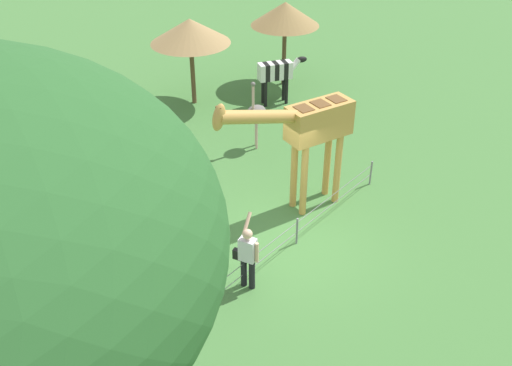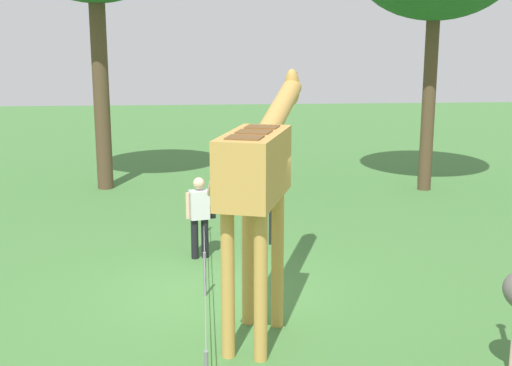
{
  "view_description": "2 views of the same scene",
  "coord_description": "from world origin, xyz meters",
  "px_view_note": "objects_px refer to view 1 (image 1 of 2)",
  "views": [
    {
      "loc": [
        9.15,
        6.6,
        8.92
      ],
      "look_at": [
        0.67,
        -0.52,
        1.79
      ],
      "focal_mm": 40.31,
      "sensor_mm": 36.0,
      "label": 1
    },
    {
      "loc": [
        -10.5,
        0.22,
        4.24
      ],
      "look_at": [
        0.19,
        -0.64,
        1.84
      ],
      "focal_mm": 47.52,
      "sensor_mm": 36.0,
      "label": 2
    }
  ],
  "objects_px": {
    "ostrich": "(256,113)",
    "info_sign": "(177,243)",
    "visitor": "(247,255)",
    "giraffe": "(308,128)",
    "shade_hut_far": "(190,31)",
    "zebra": "(277,73)",
    "shade_hut_near": "(285,14)"
  },
  "relations": [
    {
      "from": "ostrich",
      "to": "shade_hut_near",
      "type": "bearing_deg",
      "value": -151.8
    },
    {
      "from": "visitor",
      "to": "ostrich",
      "type": "xyz_separation_m",
      "value": [
        -5.02,
        -3.96,
        0.27
      ]
    },
    {
      "from": "visitor",
      "to": "info_sign",
      "type": "bearing_deg",
      "value": -62.44
    },
    {
      "from": "ostrich",
      "to": "info_sign",
      "type": "distance_m",
      "value": 6.3
    },
    {
      "from": "zebra",
      "to": "info_sign",
      "type": "height_order",
      "value": "zebra"
    },
    {
      "from": "shade_hut_near",
      "to": "info_sign",
      "type": "xyz_separation_m",
      "value": [
        10.34,
        5.01,
        -1.78
      ]
    },
    {
      "from": "zebra",
      "to": "shade_hut_near",
      "type": "relative_size",
      "value": 0.53
    },
    {
      "from": "visitor",
      "to": "ostrich",
      "type": "bearing_deg",
      "value": -141.71
    },
    {
      "from": "info_sign",
      "to": "zebra",
      "type": "bearing_deg",
      "value": -154.89
    },
    {
      "from": "shade_hut_far",
      "to": "giraffe",
      "type": "bearing_deg",
      "value": 68.19
    },
    {
      "from": "visitor",
      "to": "ostrich",
      "type": "distance_m",
      "value": 6.4
    },
    {
      "from": "giraffe",
      "to": "visitor",
      "type": "distance_m",
      "value": 3.72
    },
    {
      "from": "visitor",
      "to": "zebra",
      "type": "xyz_separation_m",
      "value": [
        -8.02,
        -5.52,
        0.26
      ]
    },
    {
      "from": "visitor",
      "to": "giraffe",
      "type": "bearing_deg",
      "value": -165.67
    },
    {
      "from": "info_sign",
      "to": "giraffe",
      "type": "bearing_deg",
      "value": 172.04
    },
    {
      "from": "giraffe",
      "to": "zebra",
      "type": "relative_size",
      "value": 2.27
    },
    {
      "from": "visitor",
      "to": "shade_hut_far",
      "type": "relative_size",
      "value": 0.56
    },
    {
      "from": "shade_hut_near",
      "to": "info_sign",
      "type": "distance_m",
      "value": 11.63
    },
    {
      "from": "giraffe",
      "to": "ostrich",
      "type": "bearing_deg",
      "value": -118.65
    },
    {
      "from": "shade_hut_far",
      "to": "zebra",
      "type": "bearing_deg",
      "value": 129.49
    },
    {
      "from": "shade_hut_near",
      "to": "shade_hut_far",
      "type": "bearing_deg",
      "value": -22.05
    },
    {
      "from": "visitor",
      "to": "shade_hut_near",
      "type": "xyz_separation_m",
      "value": [
        -9.6,
        -6.42,
        1.82
      ]
    },
    {
      "from": "visitor",
      "to": "shade_hut_near",
      "type": "bearing_deg",
      "value": -146.23
    },
    {
      "from": "giraffe",
      "to": "visitor",
      "type": "bearing_deg",
      "value": 14.33
    },
    {
      "from": "ostrich",
      "to": "info_sign",
      "type": "relative_size",
      "value": 1.7
    },
    {
      "from": "ostrich",
      "to": "shade_hut_near",
      "type": "height_order",
      "value": "shade_hut_near"
    },
    {
      "from": "visitor",
      "to": "zebra",
      "type": "height_order",
      "value": "visitor"
    },
    {
      "from": "zebra",
      "to": "ostrich",
      "type": "distance_m",
      "value": 3.38
    },
    {
      "from": "shade_hut_near",
      "to": "ostrich",
      "type": "bearing_deg",
      "value": 28.2
    },
    {
      "from": "giraffe",
      "to": "info_sign",
      "type": "distance_m",
      "value": 4.33
    },
    {
      "from": "ostrich",
      "to": "info_sign",
      "type": "xyz_separation_m",
      "value": [
        5.75,
        2.55,
        -0.23
      ]
    },
    {
      "from": "shade_hut_near",
      "to": "shade_hut_far",
      "type": "xyz_separation_m",
      "value": [
        3.49,
        -1.41,
        -0.07
      ]
    }
  ]
}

